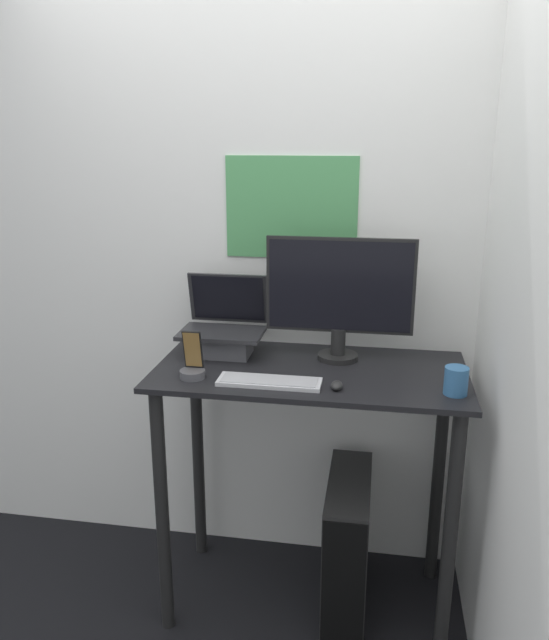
# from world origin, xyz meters

# --- Properties ---
(wall_back) EXTENTS (6.00, 0.06, 2.60)m
(wall_back) POSITION_xyz_m (-0.00, 0.66, 1.30)
(wall_back) COLOR white
(wall_back) RESTS_ON ground_plane
(wall_side_right) EXTENTS (0.05, 6.00, 2.60)m
(wall_side_right) POSITION_xyz_m (0.65, 0.00, 1.30)
(wall_side_right) COLOR white
(wall_side_right) RESTS_ON ground_plane
(desk) EXTENTS (1.14, 0.57, 1.01)m
(desk) POSITION_xyz_m (0.00, 0.29, 0.78)
(desk) COLOR black
(desk) RESTS_ON ground_plane
(laptop) EXTENTS (0.32, 0.25, 0.30)m
(laptop) POSITION_xyz_m (-0.36, 0.40, 1.09)
(laptop) COLOR #4C4C51
(laptop) RESTS_ON desk
(monitor) EXTENTS (0.55, 0.15, 0.47)m
(monitor) POSITION_xyz_m (0.09, 0.41, 1.26)
(monitor) COLOR black
(monitor) RESTS_ON desk
(keyboard) EXTENTS (0.36, 0.11, 0.02)m
(keyboard) POSITION_xyz_m (-0.12, 0.12, 1.02)
(keyboard) COLOR silver
(keyboard) RESTS_ON desk
(mouse) EXTENTS (0.04, 0.06, 0.03)m
(mouse) POSITION_xyz_m (0.11, 0.11, 1.02)
(mouse) COLOR #262626
(mouse) RESTS_ON desk
(cell_phone) EXTENTS (0.09, 0.09, 0.17)m
(cell_phone) POSITION_xyz_m (-0.40, 0.13, 1.05)
(cell_phone) COLOR #4C4C51
(cell_phone) RESTS_ON desk
(computer_tower) EXTENTS (0.16, 0.50, 0.56)m
(computer_tower) POSITION_xyz_m (0.16, 0.28, 0.28)
(computer_tower) COLOR black
(computer_tower) RESTS_ON ground_plane
(mug) EXTENTS (0.08, 0.08, 0.09)m
(mug) POSITION_xyz_m (0.50, 0.13, 1.06)
(mug) COLOR #336699
(mug) RESTS_ON desk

